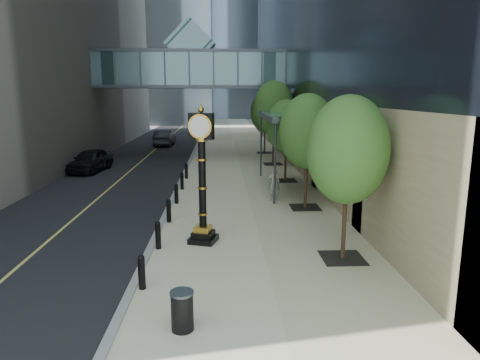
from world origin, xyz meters
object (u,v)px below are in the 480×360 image
at_px(trash_bin, 182,312).
at_px(street_clock, 202,185).
at_px(pedestrian, 274,183).
at_px(car_far, 165,138).
at_px(car_near, 90,160).

bearing_deg(trash_bin, street_clock, 87.70).
distance_m(pedestrian, car_far, 25.94).
relative_size(trash_bin, car_near, 0.19).
xyz_separation_m(trash_bin, car_near, (-8.37, 21.35, 0.31)).
relative_size(street_clock, pedestrian, 2.85).
height_order(pedestrian, car_near, pedestrian).
xyz_separation_m(street_clock, car_far, (-5.32, 30.67, -1.37)).
bearing_deg(pedestrian, car_far, -72.80).
xyz_separation_m(pedestrian, car_far, (-8.72, 24.43, -0.10)).
bearing_deg(car_near, car_far, 85.39).
height_order(pedestrian, car_far, pedestrian).
distance_m(pedestrian, car_near, 15.05).
relative_size(street_clock, trash_bin, 5.51).
bearing_deg(trash_bin, car_far, 97.87).
height_order(street_clock, pedestrian, street_clock).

